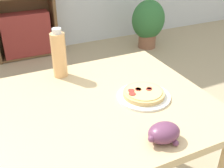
{
  "coord_description": "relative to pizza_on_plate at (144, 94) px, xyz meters",
  "views": [
    {
      "loc": [
        -0.46,
        -0.97,
        1.43
      ],
      "look_at": [
        0.03,
        0.04,
        0.8
      ],
      "focal_mm": 45.0,
      "sensor_mm": 36.0,
      "label": 1
    }
  ],
  "objects": [
    {
      "name": "dining_table",
      "position": [
        -0.24,
        0.04,
        -0.12
      ],
      "size": [
        1.07,
        0.87,
        0.74
      ],
      "color": "#D1B27F",
      "rests_on": "ground_plane"
    },
    {
      "name": "pizza_on_plate",
      "position": [
        0.0,
        0.0,
        0.0
      ],
      "size": [
        0.25,
        0.25,
        0.04
      ],
      "color": "white",
      "rests_on": "dining_table"
    },
    {
      "name": "grape_bunch",
      "position": [
        -0.09,
        -0.29,
        0.02
      ],
      "size": [
        0.13,
        0.11,
        0.07
      ],
      "color": "#6B3856",
      "rests_on": "dining_table"
    },
    {
      "name": "drink_bottle",
      "position": [
        -0.28,
        0.38,
        0.11
      ],
      "size": [
        0.08,
        0.08,
        0.26
      ],
      "color": "#EFB270",
      "rests_on": "dining_table"
    },
    {
      "name": "bookshelf",
      "position": [
        -0.14,
        2.5,
        -0.08
      ],
      "size": [
        0.75,
        0.27,
        1.48
      ],
      "color": "brown",
      "rests_on": "ground_plane"
    },
    {
      "name": "potted_plant_floor",
      "position": [
        1.37,
        2.11,
        -0.41
      ],
      "size": [
        0.45,
        0.38,
        0.64
      ],
      "color": "#8E5B42",
      "rests_on": "ground_plane"
    }
  ]
}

